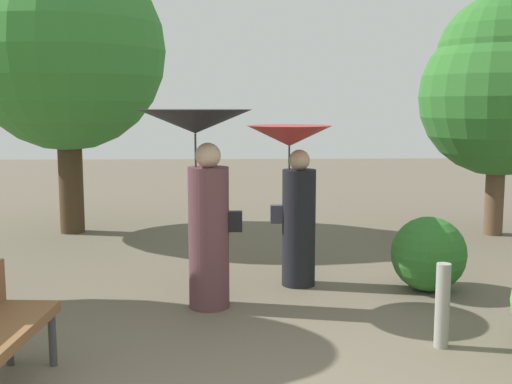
% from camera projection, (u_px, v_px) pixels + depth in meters
% --- Properties ---
extents(person_left, '(1.11, 1.11, 1.97)m').
position_uv_depth(person_left, '(202.00, 174.00, 6.25)').
color(person_left, '#563338').
rests_on(person_left, ground).
extents(person_right, '(0.94, 0.94, 1.79)m').
position_uv_depth(person_right, '(294.00, 180.00, 7.05)').
color(person_right, black).
rests_on(person_right, ground).
extents(tree_mid_left, '(3.05, 3.05, 4.80)m').
position_uv_depth(tree_mid_left, '(65.00, 35.00, 9.77)').
color(tree_mid_left, '#42301E').
rests_on(tree_mid_left, ground).
extents(tree_mid_right, '(2.41, 2.41, 3.66)m').
position_uv_depth(tree_mid_right, '(500.00, 85.00, 9.70)').
color(tree_mid_right, brown).
rests_on(tree_mid_right, ground).
extents(bush_path_left, '(0.81, 0.81, 0.81)m').
position_uv_depth(bush_path_left, '(429.00, 254.00, 6.94)').
color(bush_path_left, '#2D6B28').
rests_on(bush_path_left, ground).
extents(path_marker_post, '(0.12, 0.12, 0.72)m').
position_uv_depth(path_marker_post, '(442.00, 306.00, 5.31)').
color(path_marker_post, gray).
rests_on(path_marker_post, ground).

